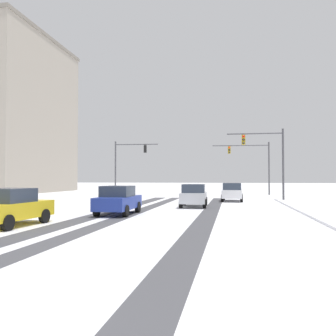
% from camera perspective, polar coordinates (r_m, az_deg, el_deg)
% --- Properties ---
extents(wheel_track_left_lane, '(0.93, 34.30, 0.01)m').
position_cam_1_polar(wheel_track_left_lane, '(20.36, -6.11, -7.41)').
color(wheel_track_left_lane, '#4C4C51').
rests_on(wheel_track_left_lane, ground).
extents(wheel_track_right_lane, '(1.18, 34.30, 0.01)m').
position_cam_1_polar(wheel_track_right_lane, '(20.88, -10.51, -7.25)').
color(wheel_track_right_lane, '#4C4C51').
rests_on(wheel_track_right_lane, ground).
extents(wheel_track_center, '(1.02, 34.30, 0.01)m').
position_cam_1_polar(wheel_track_center, '(19.61, 6.40, -7.63)').
color(wheel_track_center, '#4C4C51').
rests_on(wheel_track_center, ground).
extents(traffic_signal_far_right, '(6.97, 0.67, 6.50)m').
position_cam_1_polar(traffic_signal_far_right, '(45.05, 13.44, 1.50)').
color(traffic_signal_far_right, '#47474C').
rests_on(traffic_signal_far_right, ground).
extents(traffic_signal_near_right, '(5.05, 0.41, 6.50)m').
position_cam_1_polar(traffic_signal_near_right, '(33.26, 15.72, 2.41)').
color(traffic_signal_near_right, '#47474C').
rests_on(traffic_signal_near_right, ground).
extents(traffic_signal_far_left, '(5.30, 0.54, 6.50)m').
position_cam_1_polar(traffic_signal_far_left, '(43.00, -6.61, 1.48)').
color(traffic_signal_far_left, '#47474C').
rests_on(traffic_signal_far_left, ground).
extents(car_white_lead, '(1.90, 4.14, 1.62)m').
position_cam_1_polar(car_white_lead, '(32.13, 10.26, -3.82)').
color(car_white_lead, silver).
rests_on(car_white_lead, ground).
extents(car_silver_second, '(1.94, 4.16, 1.62)m').
position_cam_1_polar(car_silver_second, '(25.52, 4.16, -4.41)').
color(car_silver_second, '#B7BABF').
rests_on(car_silver_second, ground).
extents(car_blue_third, '(1.86, 4.11, 1.62)m').
position_cam_1_polar(car_blue_third, '(20.33, -8.00, -5.11)').
color(car_blue_third, '#233899').
rests_on(car_blue_third, ground).
extents(car_yellow_cab_fourth, '(2.00, 4.18, 1.62)m').
position_cam_1_polar(car_yellow_cab_fourth, '(16.69, -23.99, -5.76)').
color(car_yellow_cab_fourth, yellow).
rests_on(car_yellow_cab_fourth, ground).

